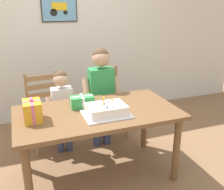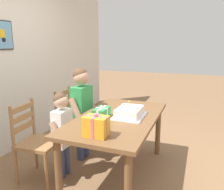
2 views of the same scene
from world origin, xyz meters
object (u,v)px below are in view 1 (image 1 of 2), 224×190
chair_right (107,102)px  birthday_cake (107,110)px  dining_table (98,120)px  child_older (101,88)px  chair_left (46,110)px  gift_box_red_large (82,102)px  child_younger (62,104)px  gift_box_beside_cake (32,111)px

chair_right → birthday_cake: bearing=-109.8°
dining_table → child_older: size_ratio=1.27×
chair_left → chair_right: 0.81m
dining_table → gift_box_red_large: bearing=126.2°
chair_left → chair_right: bearing=0.0°
child_older → child_younger: 0.50m
birthday_cake → child_younger: size_ratio=0.43×
gift_box_beside_cake → child_older: child_older is taller
gift_box_beside_cake → child_younger: 0.74m
birthday_cake → gift_box_red_large: (-0.17, 0.27, 0.01)m
birthday_cake → child_older: size_ratio=0.35×
birthday_cake → chair_right: birthday_cake is taller
gift_box_red_large → chair_right: chair_right is taller
dining_table → chair_left: 0.96m
gift_box_red_large → gift_box_beside_cake: gift_box_beside_cake is taller
birthday_cake → child_older: (0.18, 0.72, -0.03)m
dining_table → chair_right: chair_right is taller
dining_table → gift_box_beside_cake: 0.63m
chair_left → child_younger: (0.17, -0.26, 0.15)m
chair_right → gift_box_beside_cake: bearing=-139.6°
chair_right → child_older: child_older is taller
birthday_cake → chair_left: (-0.46, 0.97, -0.32)m
dining_table → chair_right: size_ratio=1.73×
gift_box_beside_cake → chair_left: (0.20, 0.86, -0.37)m
dining_table → child_younger: size_ratio=1.55×
birthday_cake → child_younger: bearing=112.5°
dining_table → chair_left: size_ratio=1.73×
gift_box_red_large → gift_box_beside_cake: (-0.49, -0.16, 0.04)m
dining_table → child_older: 0.65m
gift_box_red_large → chair_left: chair_left is taller
gift_box_beside_cake → child_older: size_ratio=0.18×
birthday_cake → chair_left: size_ratio=0.48×
birthday_cake → child_younger: (-0.30, 0.72, -0.17)m
gift_box_red_large → child_younger: (-0.13, 0.44, -0.18)m
child_older → child_younger: size_ratio=1.23×
dining_table → birthday_cake: bearing=-65.9°
chair_right → child_older: 0.42m
gift_box_red_large → child_older: 0.57m
child_older → birthday_cake: bearing=-104.3°
chair_left → chair_right: (0.81, 0.00, 0.00)m
chair_right → child_older: size_ratio=0.73×
dining_table → child_younger: (-0.24, 0.60, -0.03)m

